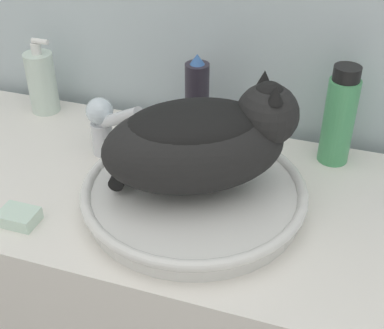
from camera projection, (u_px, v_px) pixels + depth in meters
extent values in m
cylinder|color=silver|center=(194.00, 196.00, 0.98)|extent=(0.39, 0.39, 0.04)
torus|color=silver|center=(194.00, 189.00, 0.97)|extent=(0.41, 0.41, 0.02)
ellipsoid|color=black|center=(194.00, 147.00, 0.92)|extent=(0.36, 0.31, 0.16)
ellipsoid|color=black|center=(194.00, 125.00, 0.89)|extent=(0.28, 0.24, 0.07)
sphere|color=black|center=(267.00, 115.00, 0.91)|extent=(0.11, 0.11, 0.11)
sphere|color=black|center=(269.00, 99.00, 0.89)|extent=(0.06, 0.06, 0.06)
cone|color=black|center=(276.00, 94.00, 0.85)|extent=(0.03, 0.03, 0.03)
cone|color=black|center=(264.00, 78.00, 0.90)|extent=(0.03, 0.03, 0.03)
cylinder|color=black|center=(128.00, 160.00, 1.00)|extent=(0.05, 0.16, 0.03)
cylinder|color=silver|center=(102.00, 138.00, 1.11)|extent=(0.04, 0.04, 0.07)
cylinder|color=silver|center=(119.00, 118.00, 1.04)|extent=(0.13, 0.08, 0.09)
sphere|color=silver|center=(100.00, 111.00, 1.07)|extent=(0.06, 0.06, 0.06)
cylinder|color=#28232D|center=(197.00, 102.00, 1.14)|extent=(0.05, 0.05, 0.17)
cone|color=#3866AD|center=(197.00, 59.00, 1.08)|extent=(0.03, 0.03, 0.02)
cylinder|color=#4CA366|center=(338.00, 122.00, 1.06)|extent=(0.06, 0.06, 0.18)
cylinder|color=black|center=(347.00, 73.00, 1.00)|extent=(0.05, 0.05, 0.03)
cylinder|color=silver|center=(42.00, 83.00, 1.24)|extent=(0.07, 0.07, 0.14)
cylinder|color=white|center=(36.00, 48.00, 1.20)|extent=(0.02, 0.02, 0.02)
cylinder|color=white|center=(40.00, 41.00, 1.18)|extent=(0.04, 0.01, 0.01)
cube|color=silver|center=(19.00, 217.00, 0.94)|extent=(0.07, 0.05, 0.02)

